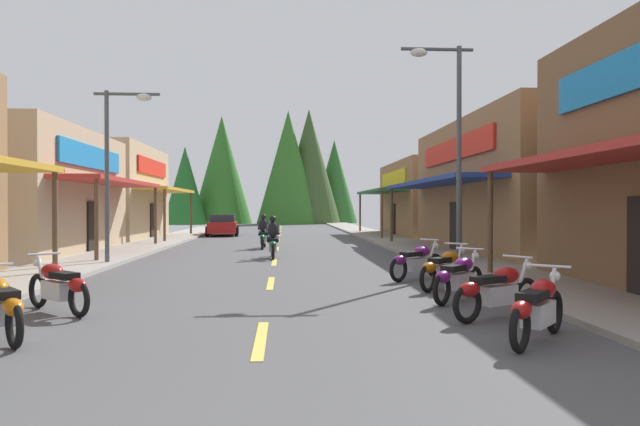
{
  "coord_description": "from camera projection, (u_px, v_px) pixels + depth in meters",
  "views": [
    {
      "loc": [
        0.33,
        -1.23,
        1.87
      ],
      "look_at": [
        1.71,
        21.07,
        1.65
      ],
      "focal_mm": 32.77,
      "sensor_mm": 36.0,
      "label": 1
    }
  ],
  "objects": [
    {
      "name": "rider_cruising_lead",
      "position": [
        273.0,
        240.0,
        21.4
      ],
      "size": [
        0.6,
        2.14,
        1.57
      ],
      "rotation": [
        0.0,
        0.0,
        1.61
      ],
      "color": "black",
      "rests_on": "ground"
    },
    {
      "name": "storefront_right_far",
      "position": [
        453.0,
        199.0,
        38.21
      ],
      "size": [
        9.64,
        11.05,
        4.81
      ],
      "color": "olive",
      "rests_on": "ground"
    },
    {
      "name": "streetlamp_left",
      "position": [
        117.0,
        150.0,
        18.68
      ],
      "size": [
        2.08,
        0.3,
        5.61
      ],
      "color": "#474C51",
      "rests_on": "ground"
    },
    {
      "name": "motorcycle_parked_left_1",
      "position": [
        0.0,
        305.0,
        8.23
      ],
      "size": [
        1.4,
        1.74,
        1.04
      ],
      "rotation": [
        0.0,
        0.0,
        2.24
      ],
      "color": "black",
      "rests_on": "ground"
    },
    {
      "name": "motorcycle_parked_right_1",
      "position": [
        497.0,
        290.0,
        9.77
      ],
      "size": [
        1.9,
        1.17,
        1.04
      ],
      "rotation": [
        0.0,
        0.0,
        0.53
      ],
      "color": "black",
      "rests_on": "ground"
    },
    {
      "name": "motorcycle_parked_left_2",
      "position": [
        58.0,
        285.0,
        10.34
      ],
      "size": [
        1.63,
        1.54,
        1.04
      ],
      "rotation": [
        0.0,
        0.0,
        2.39
      ],
      "color": "black",
      "rests_on": "ground"
    },
    {
      "name": "rider_cruising_trailing",
      "position": [
        263.0,
        234.0,
        26.4
      ],
      "size": [
        0.6,
        2.14,
        1.57
      ],
      "rotation": [
        0.0,
        0.0,
        1.54
      ],
      "color": "black",
      "rests_on": "ground"
    },
    {
      "name": "treeline_backdrop",
      "position": [
        277.0,
        171.0,
        67.04
      ],
      "size": [
        21.94,
        10.9,
        13.24
      ],
      "color": "#1F5F23",
      "rests_on": "ground"
    },
    {
      "name": "motorcycle_parked_right_3",
      "position": [
        445.0,
        268.0,
        13.31
      ],
      "size": [
        1.59,
        1.58,
        1.04
      ],
      "rotation": [
        0.0,
        0.0,
        0.78
      ],
      "color": "black",
      "rests_on": "ground"
    },
    {
      "name": "sidewalk_left",
      "position": [
        138.0,
        248.0,
        26.08
      ],
      "size": [
        2.54,
        80.55,
        0.12
      ],
      "primitive_type": "cube",
      "color": "#9E9991",
      "rests_on": "ground"
    },
    {
      "name": "motorcycle_parked_right_0",
      "position": [
        538.0,
        307.0,
        8.05
      ],
      "size": [
        1.48,
        1.68,
        1.04
      ],
      "rotation": [
        0.0,
        0.0,
        0.85
      ],
      "color": "black",
      "rests_on": "ground"
    },
    {
      "name": "motorcycle_parked_right_2",
      "position": [
        459.0,
        277.0,
        11.6
      ],
      "size": [
        1.51,
        1.65,
        1.04
      ],
      "rotation": [
        0.0,
        0.0,
        0.84
      ],
      "color": "black",
      "rests_on": "ground"
    },
    {
      "name": "ground",
      "position": [
        277.0,
        250.0,
        26.46
      ],
      "size": [
        9.87,
        80.55,
        0.1
      ],
      "primitive_type": "cube",
      "color": "#4C4C4F"
    },
    {
      "name": "storefront_right_middle",
      "position": [
        526.0,
        186.0,
        24.57
      ],
      "size": [
        7.98,
        13.48,
        5.5
      ],
      "color": "olive",
      "rests_on": "ground"
    },
    {
      "name": "sidewalk_right",
      "position": [
        412.0,
        247.0,
        26.84
      ],
      "size": [
        2.54,
        80.55,
        0.12
      ],
      "primitive_type": "cube",
      "color": "gray",
      "rests_on": "ground"
    },
    {
      "name": "centerline_dashes",
      "position": [
        278.0,
        244.0,
        29.34
      ],
      "size": [
        0.16,
        54.54,
        0.01
      ],
      "color": "#E0C64C",
      "rests_on": "ground"
    },
    {
      "name": "streetlamp_right",
      "position": [
        449.0,
        126.0,
        16.67
      ],
      "size": [
        2.08,
        0.3,
        6.48
      ],
      "color": "#474C51",
      "rests_on": "ground"
    },
    {
      "name": "motorcycle_parked_right_4",
      "position": [
        417.0,
        261.0,
        15.04
      ],
      "size": [
        1.73,
        1.42,
        1.04
      ],
      "rotation": [
        0.0,
        0.0,
        0.68
      ],
      "color": "black",
      "rests_on": "ground"
    },
    {
      "name": "storefront_left_far",
      "position": [
        92.0,
        193.0,
        34.28
      ],
      "size": [
        8.82,
        10.0,
        5.42
      ],
      "color": "tan",
      "rests_on": "ground"
    },
    {
      "name": "parked_car_curbside",
      "position": [
        223.0,
        225.0,
        38.64
      ],
      "size": [
        2.28,
        4.41,
        1.4
      ],
      "rotation": [
        0.0,
        0.0,
        1.63
      ],
      "color": "#B21919",
      "rests_on": "ground"
    }
  ]
}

